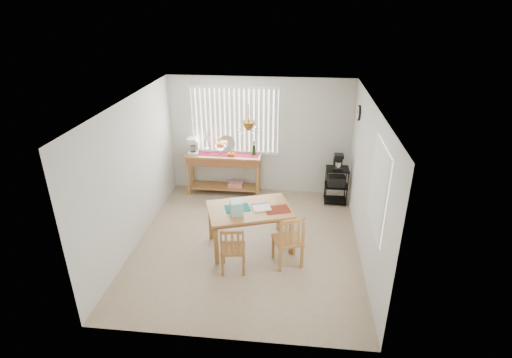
# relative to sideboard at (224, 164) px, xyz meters

# --- Properties ---
(ground) EXTENTS (4.00, 4.50, 0.01)m
(ground) POSITION_rel_sideboard_xyz_m (0.77, -2.00, -0.71)
(ground) COLOR tan
(room_shell) EXTENTS (4.20, 4.70, 2.70)m
(room_shell) POSITION_rel_sideboard_xyz_m (0.77, -1.98, 0.99)
(room_shell) COLOR silver
(room_shell) RESTS_ON ground
(sideboard) EXTENTS (1.66, 0.47, 0.94)m
(sideboard) POSITION_rel_sideboard_xyz_m (0.00, 0.00, 0.00)
(sideboard) COLOR #AF763B
(sideboard) RESTS_ON ground
(sideboard_items) EXTENTS (1.58, 0.40, 0.72)m
(sideboard_items) POSITION_rel_sideboard_xyz_m (-0.28, 0.02, 0.38)
(sideboard_items) COLOR maroon
(sideboard_items) RESTS_ON sideboard
(wire_cart) EXTENTS (0.47, 0.38, 0.81)m
(wire_cart) POSITION_rel_sideboard_xyz_m (2.47, -0.20, -0.22)
(wire_cart) COLOR black
(wire_cart) RESTS_ON ground
(cart_items) EXTENTS (0.19, 0.23, 0.33)m
(cart_items) POSITION_rel_sideboard_xyz_m (2.47, -0.20, 0.26)
(cart_items) COLOR black
(cart_items) RESTS_ON wire_cart
(dining_table) EXTENTS (1.64, 1.33, 0.76)m
(dining_table) POSITION_rel_sideboard_xyz_m (0.82, -2.05, -0.03)
(dining_table) COLOR #AF763B
(dining_table) RESTS_ON ground
(table_items) EXTENTS (1.19, 0.57, 0.24)m
(table_items) POSITION_rel_sideboard_xyz_m (0.73, -2.21, 0.15)
(table_items) COLOR #147066
(table_items) RESTS_ON dining_table
(chair_left) EXTENTS (0.44, 0.44, 0.86)m
(chair_left) POSITION_rel_sideboard_xyz_m (0.64, -2.81, -0.28)
(chair_left) COLOR #AF763B
(chair_left) RESTS_ON ground
(chair_right) EXTENTS (0.57, 0.57, 0.96)m
(chair_right) POSITION_rel_sideboard_xyz_m (1.53, -2.54, -0.23)
(chair_right) COLOR #AF763B
(chair_right) RESTS_ON ground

